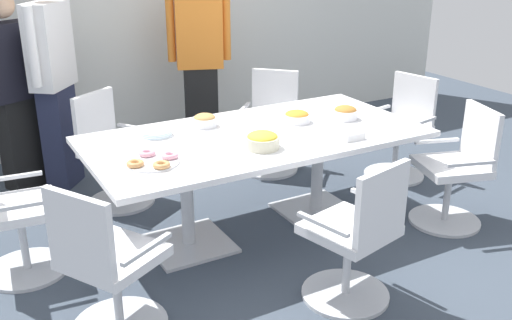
{
  "coord_description": "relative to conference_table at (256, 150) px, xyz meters",
  "views": [
    {
      "loc": [
        -1.95,
        -3.46,
        2.1
      ],
      "look_at": [
        0.0,
        0.0,
        0.55
      ],
      "focal_mm": 41.21,
      "sensor_mm": 36.0,
      "label": 1
    }
  ],
  "objects": [
    {
      "name": "office_chair_6",
      "position": [
        1.37,
        -0.65,
        -0.22
      ],
      "size": [
        0.68,
        0.68,
        0.91
      ],
      "rotation": [
        0.0,
        0.0,
        1.27
      ],
      "color": "silver",
      "rests_on": "ground"
    },
    {
      "name": "snack_bowl_pretzels",
      "position": [
        0.78,
        -0.02,
        0.18
      ],
      "size": [
        0.19,
        0.19,
        0.1
      ],
      "color": "white",
      "rests_on": "conference_table"
    },
    {
      "name": "snack_bowl_cookies",
      "position": [
        -0.24,
        0.34,
        0.17
      ],
      "size": [
        0.18,
        0.18,
        0.1
      ],
      "color": "white",
      "rests_on": "conference_table"
    },
    {
      "name": "donut_platter",
      "position": [
        -0.84,
        -0.18,
        0.14
      ],
      "size": [
        0.34,
        0.34,
        0.04
      ],
      "color": "white",
      "rests_on": "conference_table"
    },
    {
      "name": "snack_bowl_chips_orange",
      "position": [
        0.41,
        0.09,
        0.17
      ],
      "size": [
        0.2,
        0.2,
        0.09
      ],
      "color": "white",
      "rests_on": "conference_table"
    },
    {
      "name": "office_chair_0",
      "position": [
        1.65,
        0.27,
        -0.22
      ],
      "size": [
        0.64,
        0.64,
        0.91
      ],
      "rotation": [
        0.0,
        0.0,
        -4.51
      ],
      "color": "silver",
      "rests_on": "ground"
    },
    {
      "name": "napkin_pile",
      "position": [
        0.53,
        -0.4,
        0.15
      ],
      "size": [
        0.16,
        0.16,
        0.05
      ],
      "primitive_type": "cube",
      "color": "white",
      "rests_on": "conference_table"
    },
    {
      "name": "office_chair_4",
      "position": [
        -1.31,
        -0.7,
        -0.22
      ],
      "size": [
        0.74,
        0.74,
        0.91
      ],
      "rotation": [
        0.0,
        0.0,
        -1.05
      ],
      "color": "silver",
      "rests_on": "ground"
    },
    {
      "name": "plate_stack",
      "position": [
        -0.63,
        0.32,
        0.15
      ],
      "size": [
        0.22,
        0.22,
        0.04
      ],
      "color": "white",
      "rests_on": "conference_table"
    },
    {
      "name": "office_chair_3",
      "position": [
        -1.67,
        0.21,
        -0.22
      ],
      "size": [
        0.59,
        0.59,
        0.91
      ],
      "rotation": [
        0.0,
        0.0,
        -1.66
      ],
      "color": "silver",
      "rests_on": "ground"
    },
    {
      "name": "office_chair_5",
      "position": [
        0.05,
        -1.1,
        -0.22
      ],
      "size": [
        0.65,
        0.65,
        0.91
      ],
      "rotation": [
        0.0,
        0.0,
        0.23
      ],
      "color": "silver",
      "rests_on": "ground"
    },
    {
      "name": "office_chair_1",
      "position": [
        0.72,
        1.0,
        -0.22
      ],
      "size": [
        0.76,
        0.76,
        0.91
      ],
      "rotation": [
        0.0,
        0.0,
        -3.92
      ],
      "color": "silver",
      "rests_on": "ground"
    },
    {
      "name": "ground_plane",
      "position": [
        0.0,
        0.0,
        -0.63
      ],
      "size": [
        10.0,
        10.0,
        0.01
      ],
      "primitive_type": "cube",
      "color": "#3D4754"
    },
    {
      "name": "person_standing_2",
      "position": [
        0.35,
        1.74,
        0.33
      ],
      "size": [
        0.6,
        0.36,
        1.81
      ],
      "rotation": [
        0.0,
        0.0,
        -3.49
      ],
      "color": "black",
      "rests_on": "ground"
    },
    {
      "name": "person_standing_0",
      "position": [
        -1.37,
        1.68,
        0.24
      ],
      "size": [
        0.59,
        0.38,
        1.67
      ],
      "rotation": [
        0.0,
        0.0,
        -2.71
      ],
      "color": "black",
      "rests_on": "ground"
    },
    {
      "name": "back_wall",
      "position": [
        0.0,
        2.4,
        0.77
      ],
      "size": [
        8.0,
        0.1,
        2.8
      ],
      "primitive_type": "cube",
      "color": "silver",
      "rests_on": "ground"
    },
    {
      "name": "office_chair_2",
      "position": [
        -0.78,
        0.98,
        -0.22
      ],
      "size": [
        0.75,
        0.75,
        0.91
      ],
      "rotation": [
        0.0,
        0.0,
        -2.57
      ],
      "color": "silver",
      "rests_on": "ground"
    },
    {
      "name": "conference_table",
      "position": [
        0.0,
        0.0,
        0.0
      ],
      "size": [
        2.4,
        1.2,
        0.75
      ],
      "color": "white",
      "rests_on": "ground"
    },
    {
      "name": "snack_bowl_chips_yellow",
      "position": [
        -0.11,
        -0.28,
        0.18
      ],
      "size": [
        0.23,
        0.23,
        0.12
      ],
      "color": "beige",
      "rests_on": "conference_table"
    },
    {
      "name": "person_standing_1",
      "position": [
        -1.06,
        1.56,
        0.35
      ],
      "size": [
        0.45,
        0.53,
        1.84
      ],
      "rotation": [
        0.0,
        0.0,
        -2.25
      ],
      "color": "#232842",
      "rests_on": "ground"
    }
  ]
}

